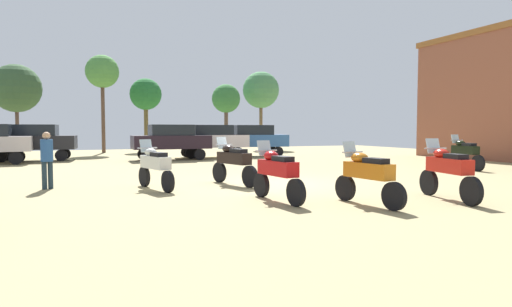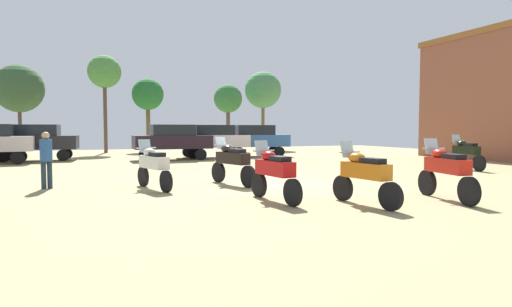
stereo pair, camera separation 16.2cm
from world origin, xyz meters
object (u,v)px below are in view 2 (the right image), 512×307
at_px(tree_4, 19,89).
at_px(tree_6, 263,90).
at_px(person_1, 46,156).
at_px(car_2, 36,140).
at_px(motorcycle_11, 153,165).
at_px(tree_5, 228,99).
at_px(car_1, 254,138).
at_px(tree_1, 148,95).
at_px(car_3, 172,139).
at_px(tree_3, 104,73).
at_px(motorcycle_1, 232,161).
at_px(motorcycle_6, 446,170).
at_px(motorcycle_7, 364,174).
at_px(car_5, 213,138).
at_px(motorcycle_9, 274,172).
at_px(motorcycle_5, 466,153).

bearing_deg(tree_4, tree_6, 0.56).
bearing_deg(tree_4, person_1, -81.43).
bearing_deg(car_2, motorcycle_11, -157.54).
distance_m(motorcycle_11, tree_5, 23.39).
relative_size(car_1, tree_1, 0.79).
bearing_deg(car_3, tree_5, -34.70).
height_order(tree_3, tree_4, tree_3).
bearing_deg(motorcycle_1, car_2, 100.20).
distance_m(motorcycle_6, car_3, 16.81).
distance_m(motorcycle_7, car_5, 17.47).
bearing_deg(car_2, person_1, -168.45).
xyz_separation_m(car_5, tree_6, (7.23, 9.27, 3.96)).
bearing_deg(tree_1, motorcycle_1, -91.25).
bearing_deg(motorcycle_7, motorcycle_11, 124.79).
distance_m(motorcycle_9, tree_5, 25.62).
xyz_separation_m(motorcycle_1, motorcycle_9, (-0.05, -3.33, -0.02)).
relative_size(motorcycle_11, tree_5, 0.40).
distance_m(motorcycle_11, car_5, 14.03).
height_order(car_5, tree_1, tree_1).
bearing_deg(motorcycle_6, motorcycle_9, 171.08).
bearing_deg(motorcycle_5, tree_6, 100.54).
height_order(car_2, tree_1, tree_1).
height_order(motorcycle_1, tree_4, tree_4).
bearing_deg(motorcycle_9, tree_5, 67.31).
bearing_deg(motorcycle_7, tree_1, 85.08).
bearing_deg(person_1, tree_1, -126.35).
distance_m(motorcycle_6, person_1, 11.03).
bearing_deg(car_5, motorcycle_1, 168.98).
distance_m(motorcycle_11, tree_4, 23.10).
xyz_separation_m(tree_1, tree_6, (9.86, -0.06, 0.70)).
height_order(motorcycle_1, car_2, car_2).
xyz_separation_m(person_1, tree_4, (-3.12, 20.72, 3.62)).
bearing_deg(person_1, car_3, -139.41).
distance_m(motorcycle_1, person_1, 5.48).
distance_m(motorcycle_6, motorcycle_7, 2.30).
xyz_separation_m(motorcycle_11, car_2, (-4.32, 13.88, 0.46)).
height_order(motorcycle_11, car_1, car_1).
height_order(person_1, tree_1, tree_1).
height_order(motorcycle_6, motorcycle_7, motorcycle_6).
bearing_deg(tree_4, car_1, -32.33).
relative_size(tree_3, tree_6, 1.06).
relative_size(car_2, tree_5, 0.82).
height_order(tree_1, tree_4, tree_4).
height_order(motorcycle_9, car_5, car_5).
distance_m(motorcycle_5, tree_3, 24.67).
distance_m(motorcycle_5, tree_4, 28.79).
bearing_deg(motorcycle_5, car_5, 132.50).
bearing_deg(motorcycle_1, motorcycle_5, -10.73).
relative_size(car_1, tree_3, 0.63).
bearing_deg(tree_4, tree_1, 1.56).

